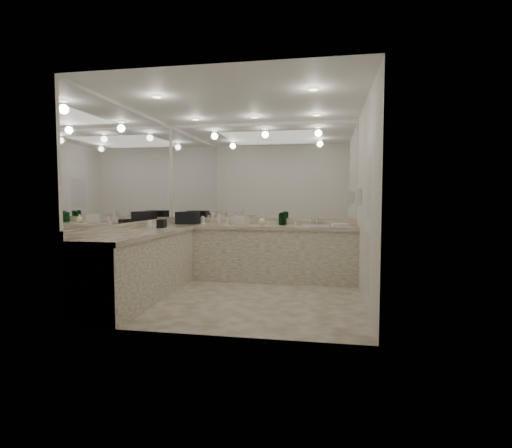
% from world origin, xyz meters
% --- Properties ---
extents(floor, '(3.20, 3.20, 0.00)m').
position_xyz_m(floor, '(0.00, 0.00, 0.00)').
color(floor, beige).
rests_on(floor, ground).
extents(ceiling, '(3.20, 3.20, 0.00)m').
position_xyz_m(ceiling, '(0.00, 0.00, 2.60)').
color(ceiling, white).
rests_on(ceiling, floor).
extents(wall_back, '(3.20, 0.02, 2.60)m').
position_xyz_m(wall_back, '(0.00, 1.50, 1.30)').
color(wall_back, silver).
rests_on(wall_back, floor).
extents(wall_left, '(0.02, 3.00, 2.60)m').
position_xyz_m(wall_left, '(-1.60, 0.00, 1.30)').
color(wall_left, silver).
rests_on(wall_left, floor).
extents(wall_right, '(0.02, 3.00, 2.60)m').
position_xyz_m(wall_right, '(1.60, 0.00, 1.30)').
color(wall_right, silver).
rests_on(wall_right, floor).
extents(vanity_back_base, '(3.20, 0.60, 0.84)m').
position_xyz_m(vanity_back_base, '(0.00, 1.20, 0.42)').
color(vanity_back_base, silver).
rests_on(vanity_back_base, floor).
extents(vanity_back_top, '(3.20, 0.64, 0.06)m').
position_xyz_m(vanity_back_top, '(0.00, 1.19, 0.87)').
color(vanity_back_top, beige).
rests_on(vanity_back_top, vanity_back_base).
extents(vanity_left_base, '(0.60, 2.40, 0.84)m').
position_xyz_m(vanity_left_base, '(-1.30, -0.30, 0.42)').
color(vanity_left_base, silver).
rests_on(vanity_left_base, floor).
extents(vanity_left_top, '(0.64, 2.42, 0.06)m').
position_xyz_m(vanity_left_top, '(-1.29, -0.30, 0.87)').
color(vanity_left_top, beige).
rests_on(vanity_left_top, vanity_left_base).
extents(backsplash_back, '(3.20, 0.04, 0.10)m').
position_xyz_m(backsplash_back, '(0.00, 1.48, 0.95)').
color(backsplash_back, beige).
rests_on(backsplash_back, vanity_back_top).
extents(backsplash_left, '(0.04, 3.00, 0.10)m').
position_xyz_m(backsplash_left, '(-1.58, 0.00, 0.95)').
color(backsplash_left, beige).
rests_on(backsplash_left, vanity_left_top).
extents(mirror_back, '(3.12, 0.01, 1.55)m').
position_xyz_m(mirror_back, '(0.00, 1.49, 1.77)').
color(mirror_back, white).
rests_on(mirror_back, wall_back).
extents(mirror_left, '(0.01, 2.92, 1.55)m').
position_xyz_m(mirror_left, '(-1.59, 0.00, 1.77)').
color(mirror_left, white).
rests_on(mirror_left, wall_left).
extents(sink, '(0.44, 0.44, 0.03)m').
position_xyz_m(sink, '(0.95, 1.20, 0.90)').
color(sink, white).
rests_on(sink, vanity_back_top).
extents(faucet, '(0.24, 0.16, 0.14)m').
position_xyz_m(faucet, '(0.95, 1.41, 0.97)').
color(faucet, silver).
rests_on(faucet, vanity_back_top).
extents(wall_phone, '(0.06, 0.10, 0.24)m').
position_xyz_m(wall_phone, '(1.56, 0.70, 1.35)').
color(wall_phone, white).
rests_on(wall_phone, wall_right).
extents(door, '(0.02, 0.82, 2.10)m').
position_xyz_m(door, '(1.59, -0.50, 1.05)').
color(door, white).
rests_on(door, wall_right).
extents(black_toiletry_bag, '(0.37, 0.24, 0.21)m').
position_xyz_m(black_toiletry_bag, '(-1.20, 1.22, 1.00)').
color(black_toiletry_bag, black).
rests_on(black_toiletry_bag, vanity_back_top).
extents(black_bag_spill, '(0.14, 0.24, 0.12)m').
position_xyz_m(black_bag_spill, '(-1.30, 0.38, 0.96)').
color(black_bag_spill, black).
rests_on(black_bag_spill, vanity_left_top).
extents(cream_cosmetic_case, '(0.28, 0.21, 0.14)m').
position_xyz_m(cream_cosmetic_case, '(-0.28, 1.18, 0.97)').
color(cream_cosmetic_case, beige).
rests_on(cream_cosmetic_case, vanity_back_top).
extents(hand_towel, '(0.25, 0.19, 0.04)m').
position_xyz_m(hand_towel, '(1.32, 1.15, 0.92)').
color(hand_towel, white).
rests_on(hand_towel, vanity_back_top).
extents(lotion_left, '(0.05, 0.05, 0.12)m').
position_xyz_m(lotion_left, '(-1.30, -0.02, 0.96)').
color(lotion_left, white).
rests_on(lotion_left, vanity_left_top).
extents(soap_bottle_a, '(0.09, 0.09, 0.22)m').
position_xyz_m(soap_bottle_a, '(-0.66, 1.21, 1.01)').
color(soap_bottle_a, beige).
rests_on(soap_bottle_a, vanity_back_top).
extents(soap_bottle_b, '(0.13, 0.13, 0.22)m').
position_xyz_m(soap_bottle_b, '(-0.37, 1.19, 1.01)').
color(soap_bottle_b, silver).
rests_on(soap_bottle_b, vanity_back_top).
extents(soap_bottle_c, '(0.15, 0.15, 0.15)m').
position_xyz_m(soap_bottle_c, '(0.07, 1.27, 0.97)').
color(soap_bottle_c, '#F5F29B').
rests_on(soap_bottle_c, vanity_back_top).
extents(green_bottle_0, '(0.07, 0.07, 0.20)m').
position_xyz_m(green_bottle_0, '(0.42, 1.21, 1.00)').
color(green_bottle_0, '#0B4718').
rests_on(green_bottle_0, vanity_back_top).
extents(green_bottle_1, '(0.07, 0.07, 0.21)m').
position_xyz_m(green_bottle_1, '(0.40, 1.25, 1.00)').
color(green_bottle_1, '#0B4718').
rests_on(green_bottle_1, vanity_back_top).
extents(green_bottle_2, '(0.07, 0.07, 0.18)m').
position_xyz_m(green_bottle_2, '(0.37, 1.35, 0.99)').
color(green_bottle_2, '#0B4718').
rests_on(green_bottle_2, vanity_back_top).
extents(green_bottle_3, '(0.06, 0.06, 0.20)m').
position_xyz_m(green_bottle_3, '(0.43, 1.35, 1.00)').
color(green_bottle_3, '#0B4718').
rests_on(green_bottle_3, vanity_back_top).
extents(amenity_bottle_0, '(0.05, 0.05, 0.10)m').
position_xyz_m(amenity_bottle_0, '(-0.78, 1.24, 0.95)').
color(amenity_bottle_0, '#E0B28C').
rests_on(amenity_bottle_0, vanity_back_top).
extents(amenity_bottle_1, '(0.04, 0.04, 0.08)m').
position_xyz_m(amenity_bottle_1, '(-0.68, 1.35, 0.94)').
color(amenity_bottle_1, '#E57F66').
rests_on(amenity_bottle_1, vanity_back_top).
extents(amenity_bottle_2, '(0.06, 0.06, 0.11)m').
position_xyz_m(amenity_bottle_2, '(-0.52, 1.27, 0.96)').
color(amenity_bottle_2, white).
rests_on(amenity_bottle_2, vanity_back_top).
extents(amenity_bottle_3, '(0.06, 0.06, 0.13)m').
position_xyz_m(amenity_bottle_3, '(-0.96, 1.32, 0.97)').
color(amenity_bottle_3, silver).
rests_on(amenity_bottle_3, vanity_back_top).
extents(amenity_bottle_4, '(0.04, 0.04, 0.06)m').
position_xyz_m(amenity_bottle_4, '(0.62, 1.13, 0.93)').
color(amenity_bottle_4, silver).
rests_on(amenity_bottle_4, vanity_back_top).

